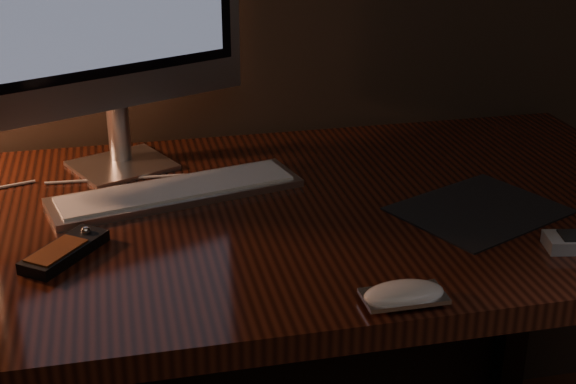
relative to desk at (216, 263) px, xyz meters
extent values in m
cube|color=#3D170D|center=(0.00, -0.07, 0.11)|extent=(1.60, 0.75, 0.04)
cube|color=black|center=(0.75, 0.25, -0.27)|extent=(0.06, 0.06, 0.71)
cube|color=black|center=(0.00, 0.27, -0.17)|extent=(1.48, 0.02, 0.51)
cube|color=silver|center=(-0.15, 0.17, 0.13)|extent=(0.21, 0.20, 0.01)
cylinder|color=silver|center=(-0.15, 0.20, 0.19)|extent=(0.05, 0.05, 0.11)
cube|color=silver|center=(-0.06, 0.02, 0.14)|extent=(0.44, 0.21, 0.02)
cube|color=black|center=(0.42, -0.16, 0.13)|extent=(0.31, 0.29, 0.00)
ellipsoid|color=white|center=(0.19, -0.41, 0.14)|extent=(0.11, 0.06, 0.02)
cube|color=black|center=(-0.24, -0.17, 0.14)|extent=(0.13, 0.15, 0.02)
cube|color=brown|center=(-0.24, -0.17, 0.15)|extent=(0.09, 0.10, 0.00)
sphere|color=silver|center=(-0.24, -0.17, 0.15)|extent=(0.02, 0.02, 0.02)
cylinder|color=white|center=(-0.30, 0.09, 0.13)|extent=(0.59, 0.05, 0.01)
camera|label=1|loc=(-0.15, -1.25, 0.67)|focal=50.00mm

